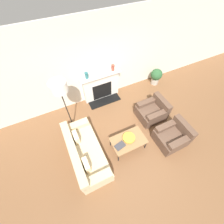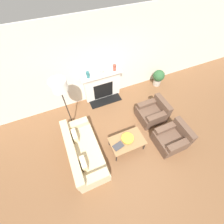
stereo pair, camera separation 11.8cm
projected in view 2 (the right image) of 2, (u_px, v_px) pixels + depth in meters
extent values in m
plane|color=brown|center=(137.00, 144.00, 4.63)|extent=(18.00, 18.00, 0.00)
cube|color=silver|center=(106.00, 60.00, 4.85)|extent=(18.00, 0.06, 2.90)
cube|color=silver|center=(102.00, 86.00, 5.47)|extent=(1.32, 0.20, 1.02)
cube|color=black|center=(103.00, 91.00, 5.53)|extent=(0.73, 0.04, 0.66)
cube|color=black|center=(106.00, 101.00, 5.70)|extent=(1.19, 0.40, 0.02)
cube|color=silver|center=(102.00, 75.00, 5.03)|extent=(1.44, 0.28, 0.05)
cube|color=#CCB78E|center=(85.00, 152.00, 4.25)|extent=(0.81, 1.87, 0.41)
cube|color=#CCB78E|center=(72.00, 151.00, 3.88)|extent=(0.20, 1.87, 0.33)
cube|color=#CCB78E|center=(94.00, 178.00, 3.56)|extent=(0.74, 0.22, 0.16)
cube|color=#CCB78E|center=(76.00, 124.00, 4.49)|extent=(0.74, 0.22, 0.16)
cube|color=beige|center=(84.00, 164.00, 3.71)|extent=(0.12, 0.32, 0.28)
cube|color=beige|center=(75.00, 136.00, 4.18)|extent=(0.12, 0.32, 0.28)
cube|color=brown|center=(170.00, 140.00, 4.49)|extent=(0.86, 0.78, 0.39)
cube|color=brown|center=(184.00, 130.00, 4.29)|extent=(0.18, 0.78, 0.33)
cube|color=brown|center=(167.00, 128.00, 4.45)|extent=(0.77, 0.18, 0.14)
cube|color=brown|center=(180.00, 145.00, 4.11)|extent=(0.77, 0.18, 0.14)
cube|color=brown|center=(151.00, 114.00, 5.08)|extent=(0.86, 0.78, 0.39)
cube|color=brown|center=(163.00, 104.00, 4.87)|extent=(0.18, 0.78, 0.33)
cube|color=brown|center=(148.00, 103.00, 5.03)|extent=(0.77, 0.18, 0.14)
cube|color=brown|center=(158.00, 116.00, 4.70)|extent=(0.77, 0.18, 0.14)
cube|color=olive|center=(127.00, 141.00, 4.25)|extent=(0.98, 0.61, 0.03)
cylinder|color=black|center=(117.00, 158.00, 4.16)|extent=(0.03, 0.03, 0.39)
cylinder|color=black|center=(144.00, 146.00, 4.37)|extent=(0.03, 0.03, 0.39)
cylinder|color=black|center=(109.00, 142.00, 4.45)|extent=(0.03, 0.03, 0.39)
cylinder|color=black|center=(136.00, 132.00, 4.67)|extent=(0.03, 0.03, 0.39)
cylinder|color=gold|center=(127.00, 139.00, 4.26)|extent=(0.12, 0.12, 0.02)
cylinder|color=gold|center=(128.00, 138.00, 4.23)|extent=(0.35, 0.35, 0.06)
cube|color=#38383D|center=(118.00, 146.00, 4.12)|extent=(0.32, 0.24, 0.02)
cylinder|color=black|center=(73.00, 125.00, 5.04)|extent=(0.33, 0.33, 0.03)
cylinder|color=black|center=(67.00, 109.00, 4.36)|extent=(0.03, 0.03, 1.67)
cylinder|color=white|center=(58.00, 85.00, 3.63)|extent=(0.43, 0.43, 0.28)
cylinder|color=#28666B|center=(88.00, 75.00, 4.82)|extent=(0.11, 0.11, 0.21)
cylinder|color=beige|center=(102.00, 72.00, 4.96)|extent=(0.13, 0.13, 0.16)
cylinder|color=brown|center=(115.00, 68.00, 5.05)|extent=(0.11, 0.11, 0.22)
cylinder|color=#B2A899|center=(157.00, 82.00, 6.18)|extent=(0.29, 0.29, 0.26)
sphere|color=#2D5B33|center=(159.00, 76.00, 5.91)|extent=(0.45, 0.45, 0.45)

